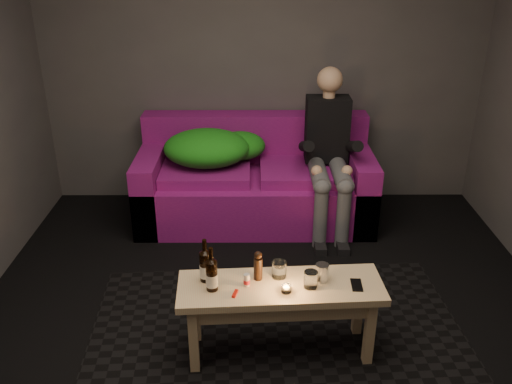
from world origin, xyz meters
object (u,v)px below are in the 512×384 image
Objects in this scene: beer_bottle_a at (205,266)px; steel_cup at (322,273)px; coffee_table at (280,297)px; person at (329,149)px; sofa at (255,183)px; beer_bottle_b at (212,274)px.

beer_bottle_a is 2.54× the size of steel_cup.
person is at bearing 74.02° from coffee_table.
sofa reaches higher than steel_cup.
steel_cup is at bearing -0.25° from beer_bottle_a.
beer_bottle_b is (0.04, -0.09, 0.00)m from beer_bottle_a.
coffee_table is at bearing -105.98° from person.
beer_bottle_a is (-0.92, -1.62, -0.12)m from person.
person is 1.86m from beer_bottle_a.
steel_cup is (0.68, -0.00, -0.05)m from beer_bottle_a.
beer_bottle_b is (-0.87, -1.71, -0.12)m from person.
person is at bearing 60.50° from beer_bottle_a.
beer_bottle_b is (-0.25, -1.88, 0.27)m from sofa.
beer_bottle_a and beer_bottle_b have the same top height.
person is at bearing 81.77° from steel_cup.
beer_bottle_b reaches higher than coffee_table.
beer_bottle_b is at bearing -172.08° from steel_cup.
coffee_table is (-0.48, -1.67, -0.30)m from person.
beer_bottle_a is at bearing -119.50° from person.
beer_bottle_b is at bearing -64.90° from beer_bottle_a.
beer_bottle_a reaches higher than coffee_table.
person is at bearing -15.02° from sofa.
coffee_table is 0.44m from beer_bottle_b.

